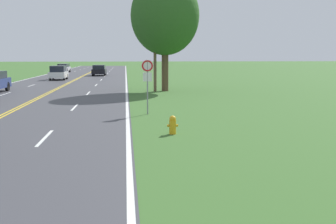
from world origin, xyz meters
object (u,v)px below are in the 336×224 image
(traffic_sign, at_px, (147,73))
(car_silver_suv_horizon, at_px, (64,68))
(tree_left_verge, at_px, (165,16))
(car_white_van_receding, at_px, (58,72))
(car_black_hatchback_distant, at_px, (99,70))
(fire_hydrant, at_px, (173,125))

(traffic_sign, relative_size, car_silver_suv_horizon, 0.60)
(tree_left_verge, bearing_deg, traffic_sign, -98.96)
(car_white_van_receding, height_order, car_black_hatchback_distant, car_white_van_receding)
(fire_hydrant, relative_size, car_black_hatchback_distant, 0.17)
(traffic_sign, xyz_separation_m, car_white_van_receding, (-9.13, 30.90, -1.18))
(tree_left_verge, distance_m, car_white_van_receding, 21.17)
(fire_hydrant, xyz_separation_m, car_black_hatchback_distant, (-5.54, 46.45, 0.46))
(traffic_sign, xyz_separation_m, car_silver_suv_horizon, (-11.58, 52.56, -1.24))
(traffic_sign, bearing_deg, tree_left_verge, 81.04)
(car_black_hatchback_distant, bearing_deg, fire_hydrant, 7.45)
(traffic_sign, height_order, car_silver_suv_horizon, traffic_sign)
(tree_left_verge, relative_size, car_black_hatchback_distant, 2.26)
(traffic_sign, xyz_separation_m, car_black_hatchback_distant, (-4.89, 41.01, -1.25))
(traffic_sign, relative_size, car_black_hatchback_distant, 0.66)
(car_silver_suv_horizon, bearing_deg, tree_left_verge, -158.77)
(traffic_sign, height_order, car_white_van_receding, traffic_sign)
(traffic_sign, relative_size, car_white_van_receding, 0.70)
(car_white_van_receding, xyz_separation_m, car_black_hatchback_distant, (4.24, 10.11, -0.06))
(tree_left_verge, xyz_separation_m, car_silver_suv_horizon, (-13.75, 38.78, -5.30))
(traffic_sign, height_order, car_black_hatchback_distant, traffic_sign)
(traffic_sign, relative_size, tree_left_verge, 0.29)
(traffic_sign, distance_m, car_silver_suv_horizon, 53.83)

